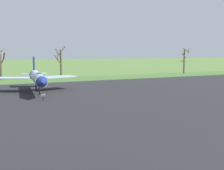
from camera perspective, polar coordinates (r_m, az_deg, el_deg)
asphalt_apron at (r=32.09m, az=7.11°, el=-4.35°), size 99.99×59.60×0.05m
grass_verge_strip at (r=64.90m, az=-10.07°, el=1.21°), size 159.99×12.00×0.06m
jet_fighter_rear_center at (r=43.80m, az=-15.69°, el=1.61°), size 13.20×17.24×5.62m
info_placard_rear_center at (r=36.02m, az=-14.52°, el=-2.43°), size 0.55×0.29×0.90m
bare_tree_right_of_center at (r=67.15m, az=-22.78°, el=4.17°), size 2.92×2.77×7.09m
bare_tree_far_right at (r=67.99m, az=-10.98°, el=4.88°), size 3.03×3.03×8.05m
bare_tree_backdrop_extra at (r=86.15m, az=15.23°, el=5.12°), size 2.80×2.76×7.89m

